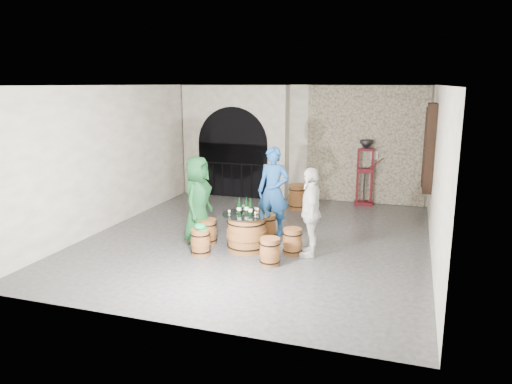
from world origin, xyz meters
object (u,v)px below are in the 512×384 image
(wine_bottle_right, at_px, (247,207))
(corking_press, at_px, (365,168))
(barrel_table, at_px, (247,232))
(barrel_stool_far, at_px, (267,226))
(barrel_stool_near_left, at_px, (201,242))
(barrel_stool_near_right, at_px, (270,252))
(person_blue, at_px, (273,191))
(wine_bottle_left, at_px, (239,207))
(barrel_stool_right, at_px, (292,241))
(barrel_stool_left, at_px, (208,231))
(person_white, at_px, (311,212))
(side_barrel, at_px, (298,197))
(person_green, at_px, (198,200))
(wine_bottle_center, at_px, (250,209))

(wine_bottle_right, relative_size, corking_press, 0.18)
(barrel_table, xyz_separation_m, wine_bottle_right, (-0.02, 0.06, 0.50))
(barrel_stool_far, bearing_deg, barrel_stool_near_left, -122.72)
(barrel_stool_near_right, height_order, corking_press, corking_press)
(wine_bottle_right, bearing_deg, person_blue, 78.99)
(person_blue, bearing_deg, wine_bottle_left, -101.96)
(barrel_stool_right, distance_m, wine_bottle_left, 1.23)
(barrel_table, relative_size, barrel_stool_far, 1.88)
(barrel_table, xyz_separation_m, person_blue, (0.20, 1.19, 0.60))
(barrel_stool_near_right, bearing_deg, corking_press, 77.24)
(barrel_stool_left, relative_size, barrel_stool_near_left, 1.00)
(wine_bottle_left, bearing_deg, barrel_stool_left, 166.68)
(barrel_stool_near_right, bearing_deg, wine_bottle_left, 143.29)
(wine_bottle_left, bearing_deg, barrel_stool_near_left, -141.83)
(person_white, bearing_deg, corking_press, 159.01)
(person_white, relative_size, side_barrel, 2.60)
(barrel_stool_left, bearing_deg, barrel_stool_far, 35.38)
(person_white, bearing_deg, barrel_table, -99.43)
(barrel_stool_far, height_order, side_barrel, side_barrel)
(person_green, bearing_deg, wine_bottle_right, -97.80)
(person_green, bearing_deg, barrel_stool_near_left, -153.34)
(barrel_stool_left, relative_size, side_barrel, 0.77)
(person_green, xyz_separation_m, wine_bottle_right, (1.11, -0.14, -0.03))
(barrel_stool_near_right, bearing_deg, person_white, 51.01)
(barrel_table, height_order, barrel_stool_right, barrel_table)
(barrel_stool_near_right, height_order, wine_bottle_left, wine_bottle_left)
(barrel_stool_left, distance_m, corking_press, 5.17)
(person_white, bearing_deg, person_blue, -149.90)
(wine_bottle_right, xyz_separation_m, side_barrel, (0.24, 3.41, -0.54))
(barrel_table, bearing_deg, wine_bottle_center, -28.38)
(barrel_stool_near_left, height_order, corking_press, corking_press)
(wine_bottle_center, distance_m, corking_press, 4.85)
(barrel_stool_near_right, xyz_separation_m, side_barrel, (-0.45, 4.09, 0.08))
(barrel_table, distance_m, barrel_stool_near_left, 0.93)
(barrel_stool_left, height_order, barrel_stool_near_right, same)
(wine_bottle_left, bearing_deg, barrel_stool_near_right, -36.71)
(wine_bottle_center, bearing_deg, side_barrel, 88.07)
(barrel_stool_near_right, distance_m, person_white, 1.11)
(person_blue, bearing_deg, barrel_stool_far, -95.96)
(wine_bottle_center, bearing_deg, person_green, 168.74)
(side_barrel, bearing_deg, barrel_stool_far, -91.44)
(barrel_stool_near_right, xyz_separation_m, person_green, (-1.80, 0.82, 0.65))
(barrel_stool_far, relative_size, wine_bottle_center, 1.57)
(barrel_stool_right, xyz_separation_m, barrel_stool_near_left, (-1.68, -0.58, 0.00))
(person_white, height_order, wine_bottle_left, person_white)
(barrel_stool_right, bearing_deg, wine_bottle_left, -174.86)
(barrel_stool_near_right, bearing_deg, barrel_table, 136.67)
(wine_bottle_left, distance_m, side_barrel, 3.55)
(person_white, xyz_separation_m, corking_press, (0.57, 4.38, 0.17))
(barrel_stool_near_left, distance_m, corking_press, 5.67)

